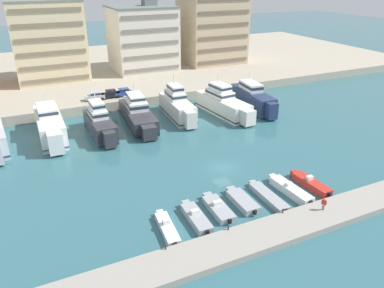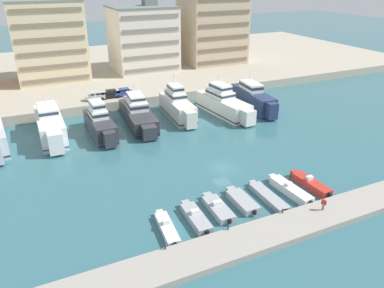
{
  "view_description": "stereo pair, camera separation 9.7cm",
  "coord_description": "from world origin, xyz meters",
  "px_view_note": "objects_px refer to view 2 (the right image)",
  "views": [
    {
      "loc": [
        -25.95,
        -43.65,
        27.24
      ],
      "look_at": [
        -2.83,
        5.08,
        2.5
      ],
      "focal_mm": 35.0,
      "sensor_mm": 36.0,
      "label": 1
    },
    {
      "loc": [
        -25.86,
        -43.69,
        27.24
      ],
      "look_at": [
        -2.83,
        5.08,
        2.5
      ],
      "focal_mm": 35.0,
      "sensor_mm": 36.0,
      "label": 2
    }
  ],
  "objects_px": {
    "motorboat_white_center_right": "(290,190)",
    "car_black_left": "(111,94)",
    "yacht_ivory_center": "(177,106)",
    "motorboat_grey_center": "(268,197)",
    "motorboat_white_far_left": "(167,228)",
    "motorboat_red_mid_right": "(310,184)",
    "yacht_navy_mid_right": "(253,99)",
    "motorboat_grey_left": "(196,217)",
    "yacht_white_left": "(50,125)",
    "yacht_ivory_center_right": "(223,104)",
    "motorboat_grey_center_left": "(242,201)",
    "motorboat_grey_mid_left": "(218,208)",
    "pedestrian_near_edge": "(324,203)",
    "yacht_charcoal_center_left": "(138,114)",
    "car_silver_far_left": "(95,96)",
    "yacht_charcoal_mid_left": "(100,123)",
    "car_blue_mid_left": "(124,92)"
  },
  "relations": [
    {
      "from": "motorboat_white_far_left",
      "to": "motorboat_red_mid_right",
      "type": "height_order",
      "value": "motorboat_red_mid_right"
    },
    {
      "from": "yacht_ivory_center",
      "to": "yacht_ivory_center_right",
      "type": "distance_m",
      "value": 9.79
    },
    {
      "from": "yacht_navy_mid_right",
      "to": "car_silver_far_left",
      "type": "bearing_deg",
      "value": 154.97
    },
    {
      "from": "yacht_ivory_center",
      "to": "yacht_ivory_center_right",
      "type": "height_order",
      "value": "yacht_ivory_center"
    },
    {
      "from": "motorboat_grey_left",
      "to": "yacht_white_left",
      "type": "bearing_deg",
      "value": 110.55
    },
    {
      "from": "yacht_ivory_center",
      "to": "motorboat_white_far_left",
      "type": "bearing_deg",
      "value": -115.2
    },
    {
      "from": "yacht_navy_mid_right",
      "to": "motorboat_grey_center",
      "type": "bearing_deg",
      "value": -120.53
    },
    {
      "from": "yacht_charcoal_center_left",
      "to": "motorboat_grey_left",
      "type": "height_order",
      "value": "yacht_charcoal_center_left"
    },
    {
      "from": "yacht_white_left",
      "to": "yacht_ivory_center_right",
      "type": "relative_size",
      "value": 0.98
    },
    {
      "from": "yacht_charcoal_mid_left",
      "to": "car_blue_mid_left",
      "type": "distance_m",
      "value": 17.07
    },
    {
      "from": "yacht_white_left",
      "to": "motorboat_grey_mid_left",
      "type": "height_order",
      "value": "yacht_white_left"
    },
    {
      "from": "motorboat_grey_center_left",
      "to": "motorboat_red_mid_right",
      "type": "height_order",
      "value": "motorboat_red_mid_right"
    },
    {
      "from": "motorboat_grey_center_left",
      "to": "car_black_left",
      "type": "bearing_deg",
      "value": 96.87
    },
    {
      "from": "yacht_charcoal_mid_left",
      "to": "yacht_charcoal_center_left",
      "type": "bearing_deg",
      "value": 16.85
    },
    {
      "from": "yacht_ivory_center_right",
      "to": "motorboat_grey_left",
      "type": "height_order",
      "value": "yacht_ivory_center_right"
    },
    {
      "from": "motorboat_grey_mid_left",
      "to": "car_silver_far_left",
      "type": "distance_m",
      "value": 45.79
    },
    {
      "from": "yacht_ivory_center",
      "to": "motorboat_white_far_left",
      "type": "distance_m",
      "value": 37.62
    },
    {
      "from": "motorboat_white_center_right",
      "to": "car_black_left",
      "type": "bearing_deg",
      "value": 105.48
    },
    {
      "from": "yacht_charcoal_mid_left",
      "to": "yacht_navy_mid_right",
      "type": "relative_size",
      "value": 0.87
    },
    {
      "from": "yacht_charcoal_mid_left",
      "to": "pedestrian_near_edge",
      "type": "distance_m",
      "value": 41.61
    },
    {
      "from": "motorboat_red_mid_right",
      "to": "car_black_left",
      "type": "distance_m",
      "value": 48.89
    },
    {
      "from": "yacht_ivory_center_right",
      "to": "car_black_left",
      "type": "relative_size",
      "value": 4.34
    },
    {
      "from": "yacht_white_left",
      "to": "yacht_navy_mid_right",
      "type": "xyz_separation_m",
      "value": [
        41.84,
        -2.24,
        -0.05
      ]
    },
    {
      "from": "motorboat_grey_center",
      "to": "motorboat_white_center_right",
      "type": "bearing_deg",
      "value": -1.15
    },
    {
      "from": "motorboat_grey_center_left",
      "to": "motorboat_grey_center",
      "type": "height_order",
      "value": "motorboat_grey_center_left"
    },
    {
      "from": "motorboat_grey_center_left",
      "to": "pedestrian_near_edge",
      "type": "height_order",
      "value": "pedestrian_near_edge"
    },
    {
      "from": "motorboat_grey_center_left",
      "to": "motorboat_white_center_right",
      "type": "height_order",
      "value": "motorboat_white_center_right"
    },
    {
      "from": "yacht_ivory_center",
      "to": "yacht_navy_mid_right",
      "type": "bearing_deg",
      "value": -7.05
    },
    {
      "from": "pedestrian_near_edge",
      "to": "motorboat_grey_center_left",
      "type": "bearing_deg",
      "value": 140.15
    },
    {
      "from": "motorboat_white_center_right",
      "to": "car_blue_mid_left",
      "type": "xyz_separation_m",
      "value": [
        -9.85,
        45.98,
        2.45
      ]
    },
    {
      "from": "motorboat_grey_left",
      "to": "car_blue_mid_left",
      "type": "distance_m",
      "value": 46.38
    },
    {
      "from": "yacht_ivory_center_right",
      "to": "motorboat_grey_center",
      "type": "relative_size",
      "value": 2.21
    },
    {
      "from": "yacht_ivory_center_right",
      "to": "motorboat_grey_left",
      "type": "distance_m",
      "value": 38.21
    },
    {
      "from": "yacht_charcoal_center_left",
      "to": "yacht_ivory_center_right",
      "type": "height_order",
      "value": "yacht_ivory_center_right"
    },
    {
      "from": "yacht_white_left",
      "to": "yacht_ivory_center",
      "type": "bearing_deg",
      "value": -0.31
    },
    {
      "from": "yacht_ivory_center_right",
      "to": "yacht_charcoal_mid_left",
      "type": "bearing_deg",
      "value": -179.99
    },
    {
      "from": "motorboat_white_far_left",
      "to": "motorboat_grey_mid_left",
      "type": "bearing_deg",
      "value": 7.7
    },
    {
      "from": "motorboat_grey_mid_left",
      "to": "motorboat_grey_center",
      "type": "height_order",
      "value": "motorboat_grey_mid_left"
    },
    {
      "from": "yacht_navy_mid_right",
      "to": "motorboat_grey_center_left",
      "type": "bearing_deg",
      "value": -125.75
    },
    {
      "from": "yacht_charcoal_center_left",
      "to": "car_silver_far_left",
      "type": "relative_size",
      "value": 4.52
    },
    {
      "from": "yacht_white_left",
      "to": "motorboat_grey_center",
      "type": "relative_size",
      "value": 2.16
    },
    {
      "from": "yacht_charcoal_center_left",
      "to": "motorboat_white_center_right",
      "type": "relative_size",
      "value": 2.35
    },
    {
      "from": "yacht_charcoal_center_left",
      "to": "yacht_white_left",
      "type": "bearing_deg",
      "value": -179.78
    },
    {
      "from": "motorboat_white_far_left",
      "to": "pedestrian_near_edge",
      "type": "bearing_deg",
      "value": -16.08
    },
    {
      "from": "yacht_ivory_center_right",
      "to": "motorboat_grey_left",
      "type": "relative_size",
      "value": 2.56
    },
    {
      "from": "motorboat_grey_mid_left",
      "to": "car_black_left",
      "type": "bearing_deg",
      "value": 92.37
    },
    {
      "from": "motorboat_grey_mid_left",
      "to": "motorboat_grey_center",
      "type": "relative_size",
      "value": 0.84
    },
    {
      "from": "yacht_ivory_center",
      "to": "motorboat_grey_center",
      "type": "bearing_deg",
      "value": -92.46
    },
    {
      "from": "yacht_charcoal_center_left",
      "to": "yacht_ivory_center",
      "type": "relative_size",
      "value": 1.21
    },
    {
      "from": "motorboat_grey_center",
      "to": "motorboat_white_center_right",
      "type": "xyz_separation_m",
      "value": [
        3.56,
        -0.07,
        0.17
      ]
    }
  ]
}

